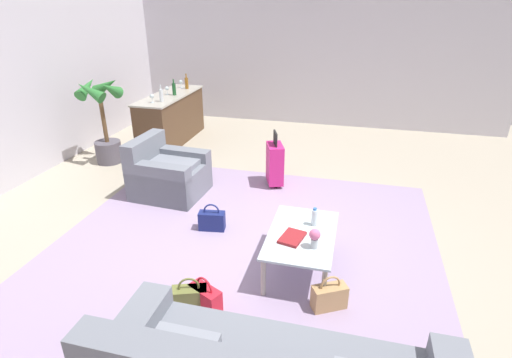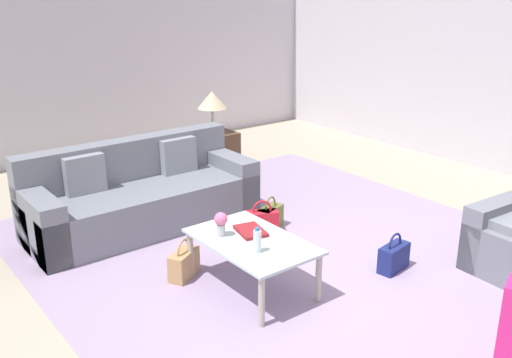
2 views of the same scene
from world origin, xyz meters
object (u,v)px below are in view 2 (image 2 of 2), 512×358
object	(u,v)px
handbag_tan	(184,264)
coffee_table	(252,246)
side_table	(213,152)
handbag_red	(262,222)
handbag_navy	(394,257)
handbag_olive	(270,217)
couch	(140,197)
water_bottle	(257,241)
coffee_table_book	(251,231)
table_lamp	(212,101)
flower_vase	(221,222)

from	to	relation	value
handbag_tan	coffee_table	bearing A→B (deg)	34.02
coffee_table	side_table	distance (m)	3.18
handbag_red	handbag_navy	bearing A→B (deg)	17.57
side_table	handbag_olive	xyz separation A→B (m)	(1.95, -0.61, -0.15)
coffee_table	couch	bearing A→B (deg)	-176.81
side_table	handbag_navy	size ratio (longest dim) A/B	1.54
handbag_tan	handbag_red	bearing A→B (deg)	105.42
couch	coffee_table	world-z (taller)	couch
side_table	handbag_navy	bearing A→B (deg)	-5.49
water_bottle	coffee_table_book	size ratio (longest dim) A/B	0.70
table_lamp	handbag_red	world-z (taller)	table_lamp
handbag_olive	side_table	bearing A→B (deg)	162.74
water_bottle	handbag_olive	size ratio (longest dim) A/B	0.57
handbag_red	flower_vase	bearing A→B (deg)	-56.69
water_bottle	table_lamp	distance (m)	3.43
handbag_red	handbag_tan	distance (m)	1.14
handbag_olive	handbag_navy	xyz separation A→B (m)	(1.37, 0.29, 0.00)
handbag_red	handbag_olive	world-z (taller)	same
coffee_table	handbag_olive	size ratio (longest dim) A/B	3.02
table_lamp	handbag_red	distance (m)	2.28
handbag_red	side_table	bearing A→B (deg)	159.48
coffee_table	handbag_tan	xyz separation A→B (m)	(-0.51, -0.35, -0.26)
handbag_red	handbag_olive	size ratio (longest dim) A/B	1.00
water_bottle	flower_vase	xyz separation A→B (m)	(-0.42, -0.05, 0.03)
handbag_olive	handbag_navy	distance (m)	1.40
side_table	handbag_tan	size ratio (longest dim) A/B	1.54
handbag_tan	handbag_navy	xyz separation A→B (m)	(1.03, 1.53, 0.00)
side_table	handbag_olive	bearing A→B (deg)	-17.26
flower_vase	handbag_red	world-z (taller)	flower_vase
flower_vase	table_lamp	world-z (taller)	table_lamp
coffee_table_book	handbag_navy	distance (m)	1.31
coffee_table_book	table_lamp	world-z (taller)	table_lamp
flower_vase	side_table	bearing A→B (deg)	147.40
table_lamp	handbag_tan	size ratio (longest dim) A/B	1.54
coffee_table	coffee_table_book	bearing A→B (deg)	146.31
couch	water_bottle	xyz separation A→B (m)	(1.99, 0.00, 0.23)
handbag_red	coffee_table_book	bearing A→B (deg)	-44.22
table_lamp	handbag_navy	bearing A→B (deg)	-5.49
coffee_table	handbag_tan	bearing A→B (deg)	-145.98
couch	water_bottle	distance (m)	2.01
coffee_table	handbag_tan	size ratio (longest dim) A/B	3.02
coffee_table	flower_vase	bearing A→B (deg)	-145.71
flower_vase	table_lamp	xyz separation A→B (m)	(-2.58, 1.65, 0.41)
flower_vase	side_table	distance (m)	3.08
flower_vase	handbag_tan	size ratio (longest dim) A/B	0.57
water_bottle	coffee_table	bearing A→B (deg)	153.43
table_lamp	handbag_red	size ratio (longest dim) A/B	1.54
coffee_table_book	handbag_olive	size ratio (longest dim) A/B	0.82
handbag_olive	coffee_table	bearing A→B (deg)	-46.38
coffee_table_book	handbag_navy	world-z (taller)	coffee_table_book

